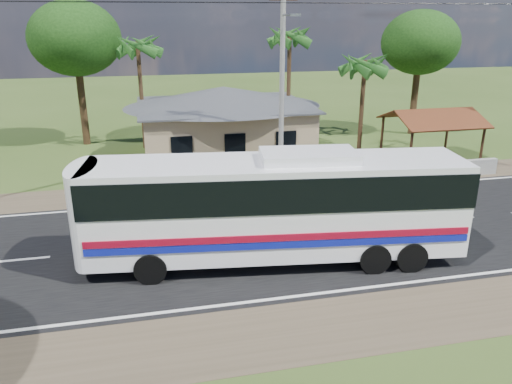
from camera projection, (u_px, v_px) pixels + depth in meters
The scene contains 14 objects.
ground at pixel (251, 238), 20.34m from camera, with size 120.00×120.00×0.00m, color #354D1B.
road at pixel (251, 238), 20.34m from camera, with size 120.00×16.00×0.03m.
house at pixel (223, 114), 31.61m from camera, with size 12.40×10.00×5.00m.
waiting_shed at pixel (433, 119), 29.92m from camera, with size 5.20×4.48×3.35m.
concrete_barrier at pixel (440, 170), 27.82m from camera, with size 7.00×0.30×0.90m, color #9E9E99.
utility_poles at pixel (276, 75), 24.92m from camera, with size 32.80×2.22×11.00m.
palm_near at pixel (365, 65), 30.50m from camera, with size 2.80×2.80×6.70m.
palm_mid at pixel (290, 38), 33.43m from camera, with size 2.80×2.80×8.20m.
palm_far at pixel (138, 47), 31.99m from camera, with size 2.80×2.80×7.70m.
tree_behind_house at pixel (75, 39), 32.85m from camera, with size 6.00×6.00×9.61m.
tree_behind_shed at pixel (420, 43), 36.11m from camera, with size 5.60×5.60×9.02m.
coach_bus at pixel (277, 200), 17.77m from camera, with size 13.61×4.50×4.15m.
motorcycle at pixel (276, 184), 25.48m from camera, with size 0.56×1.62×0.85m, color black.
person at pixel (411, 163), 27.64m from camera, with size 0.62×0.41×1.70m, color navy.
Camera 1 is at (-3.87, -18.12, 8.61)m, focal length 35.00 mm.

